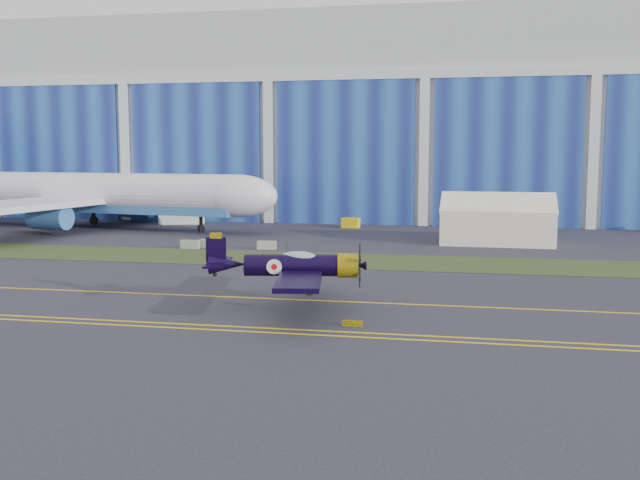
% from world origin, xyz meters
% --- Properties ---
extents(ground, '(260.00, 260.00, 0.00)m').
position_xyz_m(ground, '(0.00, 0.00, 0.00)').
color(ground, '#2F2D39').
rests_on(ground, ground).
extents(grass_median, '(260.00, 10.00, 0.02)m').
position_xyz_m(grass_median, '(0.00, 14.00, 0.02)').
color(grass_median, '#475128').
rests_on(grass_median, ground).
extents(hangar, '(220.00, 45.70, 30.00)m').
position_xyz_m(hangar, '(0.00, 71.79, 14.96)').
color(hangar, silver).
rests_on(hangar, ground).
extents(taxiway_centreline, '(200.00, 0.20, 0.02)m').
position_xyz_m(taxiway_centreline, '(0.00, -5.00, 0.01)').
color(taxiway_centreline, yellow).
rests_on(taxiway_centreline, ground).
extents(edge_line_far, '(80.00, 0.20, 0.02)m').
position_xyz_m(edge_line_far, '(0.00, -13.50, 0.01)').
color(edge_line_far, yellow).
rests_on(edge_line_far, ground).
extents(guard_board_right, '(1.20, 0.15, 0.35)m').
position_xyz_m(guard_board_right, '(22.00, -12.00, 0.17)').
color(guard_board_right, yellow).
rests_on(guard_board_right, ground).
extents(warbird, '(13.84, 15.79, 4.16)m').
position_xyz_m(warbird, '(17.36, -7.86, 2.85)').
color(warbird, black).
rests_on(warbird, ground).
extents(jetliner, '(67.16, 59.54, 20.95)m').
position_xyz_m(jetliner, '(-21.23, 36.98, 10.47)').
color(jetliner, white).
rests_on(jetliner, ground).
extents(tent, '(12.54, 9.32, 5.73)m').
position_xyz_m(tent, '(31.44, 31.06, 2.87)').
color(tent, white).
rests_on(tent, ground).
extents(shipping_container, '(6.68, 4.19, 2.70)m').
position_xyz_m(shipping_container, '(-11.62, 44.92, 1.35)').
color(shipping_container, white).
rests_on(shipping_container, ground).
extents(tug, '(2.44, 1.70, 1.33)m').
position_xyz_m(tug, '(12.69, 44.30, 0.66)').
color(tug, yellow).
rests_on(tug, ground).
extents(barrier_a, '(2.01, 0.65, 0.90)m').
position_xyz_m(barrier_a, '(-0.38, 19.38, 0.45)').
color(barrier_a, '#909E85').
rests_on(barrier_a, ground).
extents(barrier_b, '(2.05, 0.80, 0.90)m').
position_xyz_m(barrier_b, '(1.38, 20.43, 0.45)').
color(barrier_b, gray).
rests_on(barrier_b, ground).
extents(barrier_c, '(2.05, 0.79, 0.90)m').
position_xyz_m(barrier_c, '(7.74, 20.34, 0.45)').
color(barrier_c, '#989D8A').
rests_on(barrier_c, ground).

